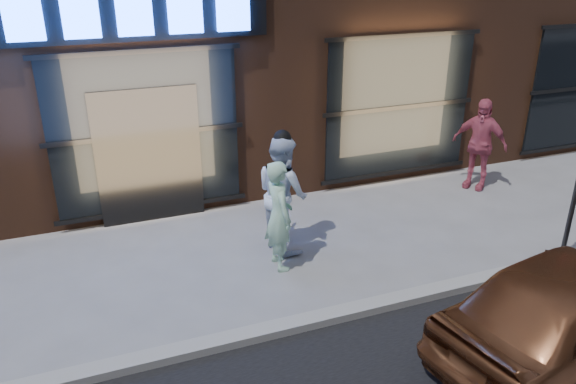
# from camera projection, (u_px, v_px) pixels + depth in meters

# --- Properties ---
(ground) EXTENTS (90.00, 90.00, 0.00)m
(ground) POSITION_uv_depth(u_px,v_px,m) (205.00, 350.00, 6.88)
(ground) COLOR slate
(ground) RESTS_ON ground
(curb) EXTENTS (60.00, 0.25, 0.12)m
(curb) POSITION_uv_depth(u_px,v_px,m) (205.00, 346.00, 6.85)
(curb) COLOR gray
(curb) RESTS_ON ground
(man_bowtie) EXTENTS (0.42, 0.64, 1.72)m
(man_bowtie) POSITION_uv_depth(u_px,v_px,m) (279.00, 215.00, 8.37)
(man_bowtie) COLOR #AFE6C9
(man_bowtie) RESTS_ON ground
(man_cap) EXTENTS (0.90, 1.05, 1.91)m
(man_cap) POSITION_uv_depth(u_px,v_px,m) (283.00, 193.00, 8.91)
(man_cap) COLOR white
(man_cap) RESTS_ON ground
(passerby) EXTENTS (0.98, 1.16, 1.86)m
(passerby) POSITION_uv_depth(u_px,v_px,m) (479.00, 144.00, 11.23)
(passerby) COLOR #BA4C63
(passerby) RESTS_ON ground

